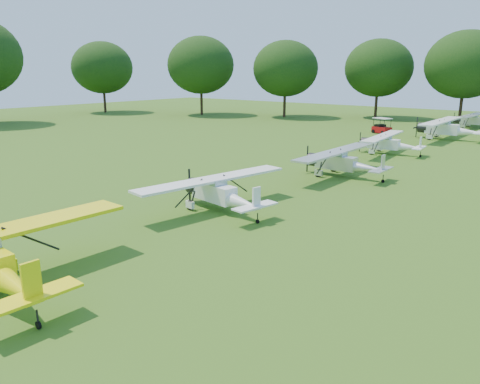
% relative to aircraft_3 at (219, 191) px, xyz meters
% --- Properties ---
extents(ground, '(160.00, 160.00, 0.00)m').
position_rel_aircraft_3_xyz_m(ground, '(-0.02, -2.16, -1.10)').
color(ground, '#2B5916').
rests_on(ground, ground).
extents(tree_belt, '(137.36, 130.27, 14.52)m').
position_rel_aircraft_3_xyz_m(tree_belt, '(3.55, -2.00, 6.93)').
color(tree_belt, black).
rests_on(tree_belt, ground).
extents(aircraft_3, '(6.03, 9.55, 1.88)m').
position_rel_aircraft_3_xyz_m(aircraft_3, '(0.00, 0.00, 0.00)').
color(aircraft_3, white).
rests_on(aircraft_3, ground).
extents(aircraft_4, '(6.19, 9.83, 1.94)m').
position_rel_aircraft_3_xyz_m(aircraft_4, '(1.19, 11.74, 0.04)').
color(aircraft_4, silver).
rests_on(aircraft_4, ground).
extents(aircraft_5, '(5.78, 9.20, 1.81)m').
position_rel_aircraft_3_xyz_m(aircraft_5, '(0.11, 22.80, -0.04)').
color(aircraft_5, white).
rests_on(aircraft_5, ground).
extents(aircraft_6, '(7.17, 11.38, 2.25)m').
position_rel_aircraft_3_xyz_m(aircraft_6, '(1.45, 35.77, 0.22)').
color(aircraft_6, white).
rests_on(aircraft_6, ground).
extents(aircraft_7, '(5.97, 9.49, 1.87)m').
position_rel_aircraft_3_xyz_m(aircraft_7, '(1.21, 49.28, -0.00)').
color(aircraft_7, silver).
rests_on(aircraft_7, ground).
extents(golf_cart, '(2.47, 1.97, 1.85)m').
position_rel_aircraft_3_xyz_m(golf_cart, '(-6.20, 36.33, -0.48)').
color(golf_cart, '#A90C0F').
rests_on(golf_cart, ground).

